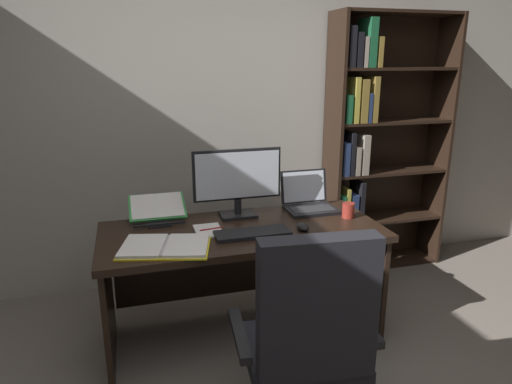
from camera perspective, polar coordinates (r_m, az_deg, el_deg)
The scene contains 13 objects.
wall_back at distance 3.45m, azimuth -3.91°, elevation 11.94°, with size 5.69×0.12×2.79m, color #B2ADA3.
desk at distance 2.79m, azimuth -2.07°, elevation -7.80°, with size 1.62×0.70×0.71m.
bookshelf at distance 3.70m, azimuth 14.45°, elevation 5.51°, with size 0.97×0.31×1.99m.
office_chair at distance 2.10m, azimuth 6.39°, elevation -19.59°, with size 0.64×0.60×1.02m.
monitor at distance 2.79m, azimuth -2.33°, elevation 1.25°, with size 0.55×0.16×0.42m.
laptop at distance 2.98m, azimuth 6.62°, elevation -1.22°, with size 0.32×0.28×0.24m.
keyboard at distance 2.54m, azimuth -0.44°, elevation -5.21°, with size 0.42×0.15×0.02m, color black.
computer_mouse at distance 2.63m, azimuth 5.88°, elevation -4.36°, with size 0.06×0.10×0.04m, color black.
reading_stand_with_book at distance 2.83m, azimuth -12.22°, elevation -2.08°, with size 0.34×0.28×0.14m.
open_binder at distance 2.42m, azimuth -11.30°, elevation -6.68°, with size 0.52×0.41×0.02m.
notepad at distance 2.62m, azimuth -5.98°, elevation -4.81°, with size 0.15×0.21×0.01m, color white.
pen at distance 2.62m, azimuth -5.56°, elevation -4.59°, with size 0.01×0.01×0.14m, color maroon.
coffee_mug at distance 2.87m, azimuth 11.47°, elevation -2.26°, with size 0.08×0.08×0.09m, color maroon.
Camera 1 is at (-0.72, -1.34, 1.65)m, focal length 31.99 mm.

